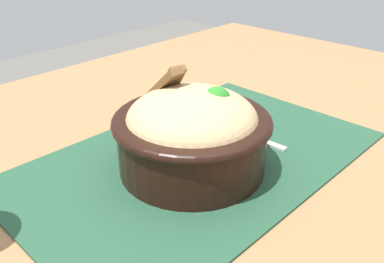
# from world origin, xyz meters

# --- Properties ---
(table) EXTENTS (1.22, 0.93, 0.75)m
(table) POSITION_xyz_m (0.00, 0.00, 0.68)
(table) COLOR olive
(table) RESTS_ON ground_plane
(placemat) EXTENTS (0.47, 0.30, 0.00)m
(placemat) POSITION_xyz_m (-0.03, 0.02, 0.75)
(placemat) COLOR #1E422D
(placemat) RESTS_ON table
(bowl) EXTENTS (0.20, 0.20, 0.12)m
(bowl) POSITION_xyz_m (-0.05, 0.01, 0.80)
(bowl) COLOR black
(bowl) RESTS_ON placemat
(fork) EXTENTS (0.02, 0.14, 0.00)m
(fork) POSITION_xyz_m (0.06, 0.02, 0.75)
(fork) COLOR silver
(fork) RESTS_ON placemat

